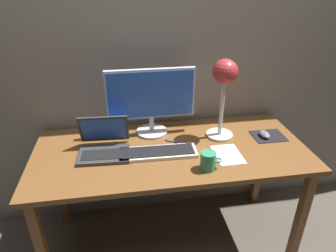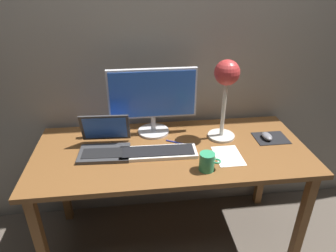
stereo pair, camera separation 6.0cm
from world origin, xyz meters
The scene contains 12 objects.
ground_plane centered at (0.00, 0.00, 0.00)m, with size 4.80×4.80×0.00m, color brown.
back_wall centered at (0.00, 0.40, 1.30)m, with size 4.80×0.06×2.60m, color gray.
desk centered at (0.00, 0.00, 0.66)m, with size 1.60×0.70×0.74m.
monitor centered at (-0.09, 0.21, 0.98)m, with size 0.54×0.20×0.42m.
keyboard_main centered at (-0.08, -0.05, 0.75)m, with size 0.44×0.15×0.03m.
laptop centered at (-0.38, 0.04, 0.80)m, with size 0.30×0.26×0.20m.
desk_lamp centered at (0.33, 0.10, 1.10)m, with size 0.17×0.17×0.49m.
mousepad centered at (0.63, 0.05, 0.74)m, with size 0.20×0.16×0.00m, color black.
mouse centered at (0.60, 0.04, 0.76)m, with size 0.06×0.10×0.03m, color slate.
coffee_mug centered at (0.16, -0.23, 0.79)m, with size 0.12×0.08×0.10m.
paper_sheet_near_mouse centered at (0.31, -0.11, 0.74)m, with size 0.15×0.21×0.00m, color white.
pen centered at (0.04, 0.06, 0.74)m, with size 0.01×0.01×0.14m, color #2633A5.
Camera 2 is at (-0.20, -1.48, 1.68)m, focal length 32.01 mm.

